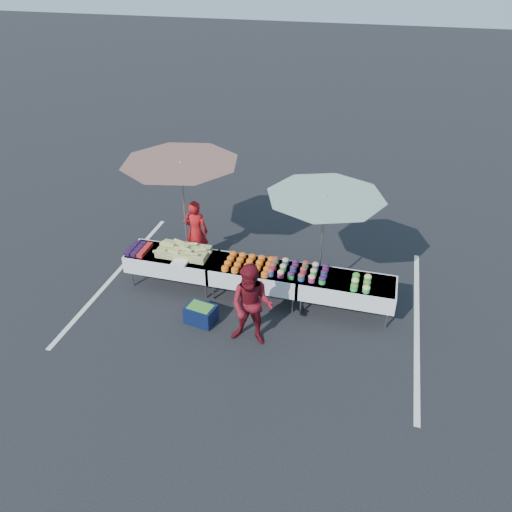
% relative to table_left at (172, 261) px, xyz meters
% --- Properties ---
extents(ground, '(80.00, 80.00, 0.00)m').
position_rel_table_left_xyz_m(ground, '(1.80, 0.00, -0.58)').
color(ground, black).
extents(stripe_left, '(0.10, 5.00, 0.00)m').
position_rel_table_left_xyz_m(stripe_left, '(-1.40, 0.00, -0.58)').
color(stripe_left, silver).
rests_on(stripe_left, ground).
extents(stripe_right, '(0.10, 5.00, 0.00)m').
position_rel_table_left_xyz_m(stripe_right, '(5.00, 0.00, -0.58)').
color(stripe_right, silver).
rests_on(stripe_right, ground).
extents(table_left, '(1.86, 0.81, 0.75)m').
position_rel_table_left_xyz_m(table_left, '(0.00, 0.00, 0.00)').
color(table_left, white).
rests_on(table_left, ground).
extents(table_center, '(1.86, 0.81, 0.75)m').
position_rel_table_left_xyz_m(table_center, '(1.80, 0.00, 0.00)').
color(table_center, white).
rests_on(table_center, ground).
extents(table_right, '(1.86, 0.81, 0.75)m').
position_rel_table_left_xyz_m(table_right, '(3.60, 0.00, 0.00)').
color(table_right, white).
rests_on(table_right, ground).
extents(berry_punnets, '(0.40, 0.54, 0.08)m').
position_rel_table_left_xyz_m(berry_punnets, '(-0.71, -0.06, 0.21)').
color(berry_punnets, black).
rests_on(berry_punnets, table_left).
extents(corn_pile, '(1.16, 0.57, 0.26)m').
position_rel_table_left_xyz_m(corn_pile, '(0.25, 0.05, 0.26)').
color(corn_pile, tan).
rests_on(corn_pile, table_left).
extents(plastic_bags, '(0.30, 0.25, 0.05)m').
position_rel_table_left_xyz_m(plastic_bags, '(0.30, -0.30, 0.19)').
color(plastic_bags, white).
rests_on(plastic_bags, table_left).
extents(carrot_bowls, '(0.95, 0.69, 0.11)m').
position_rel_table_left_xyz_m(carrot_bowls, '(1.65, -0.01, 0.22)').
color(carrot_bowls, orange).
rests_on(carrot_bowls, table_center).
extents(potato_cups, '(1.14, 0.58, 0.16)m').
position_rel_table_left_xyz_m(potato_cups, '(2.65, 0.00, 0.25)').
color(potato_cups, '#204B98').
rests_on(potato_cups, table_right).
extents(bean_baskets, '(0.36, 0.50, 0.15)m').
position_rel_table_left_xyz_m(bean_baskets, '(3.86, -0.10, 0.24)').
color(bean_baskets, green).
rests_on(bean_baskets, table_right).
extents(vendor, '(0.60, 0.45, 1.51)m').
position_rel_table_left_xyz_m(vendor, '(0.15, 0.98, 0.17)').
color(vendor, red).
rests_on(vendor, ground).
extents(customer, '(0.80, 0.63, 1.62)m').
position_rel_table_left_xyz_m(customer, '(2.07, -1.30, 0.23)').
color(customer, maroon).
rests_on(customer, ground).
extents(umbrella_left, '(2.82, 2.82, 2.47)m').
position_rel_table_left_xyz_m(umbrella_left, '(0.01, 0.80, 1.66)').
color(umbrella_left, black).
rests_on(umbrella_left, ground).
extents(umbrella_right, '(2.31, 2.31, 2.28)m').
position_rel_table_left_xyz_m(umbrella_right, '(3.01, 0.40, 1.48)').
color(umbrella_right, black).
rests_on(umbrella_right, ground).
extents(storage_bin, '(0.61, 0.49, 0.36)m').
position_rel_table_left_xyz_m(storage_bin, '(0.99, -1.03, -0.40)').
color(storage_bin, '#0B1638').
rests_on(storage_bin, ground).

